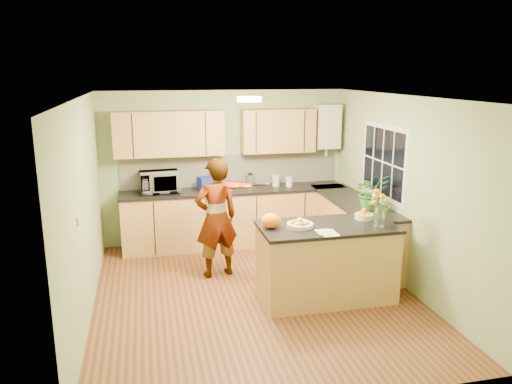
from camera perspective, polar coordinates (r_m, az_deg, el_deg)
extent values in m
plane|color=#542C18|center=(6.54, -0.15, -11.64)|extent=(4.50, 4.50, 0.00)
cube|color=silver|center=(5.92, -0.16, 10.80)|extent=(4.00, 4.50, 0.02)
cube|color=#8EA273|center=(8.27, -3.55, 2.87)|extent=(4.00, 0.02, 2.50)
cube|color=#8EA273|center=(4.06, 6.86, -8.84)|extent=(4.00, 0.02, 2.50)
cube|color=#8EA273|center=(6.02, -19.09, -1.99)|extent=(0.02, 4.50, 2.50)
cube|color=#8EA273|center=(6.82, 16.48, -0.01)|extent=(0.02, 4.50, 2.50)
cube|color=#A78143|center=(8.19, -2.44, -2.99)|extent=(3.60, 0.60, 0.90)
cube|color=black|center=(8.06, -2.46, 0.19)|extent=(3.64, 0.62, 0.04)
cube|color=#A78143|center=(7.64, 11.02, -4.49)|extent=(0.60, 2.20, 0.90)
cube|color=black|center=(7.50, 11.11, -1.08)|extent=(0.62, 2.24, 0.04)
cube|color=silver|center=(8.28, -2.85, 2.54)|extent=(3.60, 0.02, 0.52)
cube|color=#A78143|center=(7.92, -9.90, 6.60)|extent=(1.70, 0.34, 0.70)
cube|color=#A78143|center=(8.19, 2.50, 7.02)|extent=(1.20, 0.34, 0.70)
cube|color=silver|center=(8.46, 8.10, 7.45)|extent=(0.40, 0.30, 0.72)
cylinder|color=#B6B6BB|center=(8.51, 8.01, 4.77)|extent=(0.06, 0.06, 0.20)
cube|color=silver|center=(7.28, 14.32, 3.38)|extent=(0.01, 1.30, 1.05)
cube|color=black|center=(7.27, 14.29, 3.38)|extent=(0.01, 1.18, 0.92)
cube|color=silver|center=(5.43, -19.62, -3.15)|extent=(0.02, 0.09, 0.09)
cylinder|color=#FFEABF|center=(6.22, -0.77, 10.56)|extent=(0.30, 0.30, 0.06)
cylinder|color=silver|center=(6.22, -0.77, 10.84)|extent=(0.10, 0.10, 0.02)
cube|color=#A78143|center=(6.35, 8.00, -8.07)|extent=(1.63, 0.81, 0.92)
cube|color=black|center=(6.19, 8.14, -3.95)|extent=(1.67, 0.86, 0.04)
cylinder|color=beige|center=(6.07, 5.06, -3.80)|extent=(0.32, 0.32, 0.05)
cylinder|color=beige|center=(6.52, 12.22, -2.74)|extent=(0.23, 0.23, 0.07)
cylinder|color=silver|center=(6.23, 13.95, -2.74)|extent=(0.12, 0.12, 0.25)
ellipsoid|color=orange|center=(6.00, 1.73, -3.29)|extent=(0.30, 0.28, 0.18)
cube|color=silver|center=(5.89, 8.27, -4.63)|extent=(0.19, 0.26, 0.01)
imported|color=#E5B68C|center=(6.87, -4.56, -2.98)|extent=(0.68, 0.52, 1.67)
imported|color=silver|center=(7.95, -10.95, 1.14)|extent=(0.63, 0.46, 0.33)
cube|color=navy|center=(7.98, -5.60, 0.96)|extent=(0.32, 0.28, 0.22)
cylinder|color=#B6B6BB|center=(8.08, -0.67, 1.20)|extent=(0.16, 0.16, 0.22)
sphere|color=black|center=(8.05, -0.67, 2.26)|extent=(0.08, 0.08, 0.08)
cylinder|color=beige|center=(8.24, 2.29, 1.30)|extent=(0.12, 0.12, 0.19)
cylinder|color=silver|center=(8.24, 3.81, 1.20)|extent=(0.14, 0.14, 0.16)
imported|color=#336F25|center=(6.97, 13.02, 0.03)|extent=(0.47, 0.41, 0.51)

